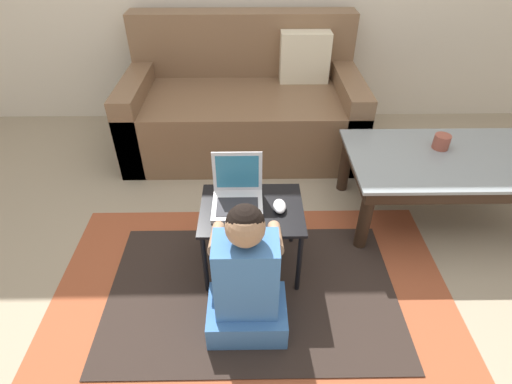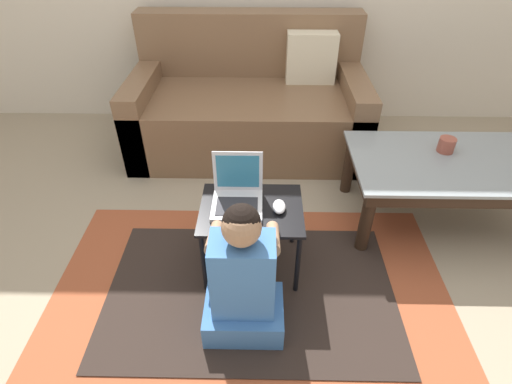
{
  "view_description": "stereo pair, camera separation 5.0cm",
  "coord_description": "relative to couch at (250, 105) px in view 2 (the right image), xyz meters",
  "views": [
    {
      "loc": [
        -0.04,
        -1.45,
        1.62
      ],
      "look_at": [
        -0.02,
        0.07,
        0.45
      ],
      "focal_mm": 28.0,
      "sensor_mm": 36.0,
      "label": 1
    },
    {
      "loc": [
        0.01,
        -1.45,
        1.62
      ],
      "look_at": [
        -0.02,
        0.07,
        0.45
      ],
      "focal_mm": 28.0,
      "sensor_mm": 36.0,
      "label": 2
    }
  ],
  "objects": [
    {
      "name": "ground_plane",
      "position": [
        0.09,
        -1.34,
        -0.31
      ],
      "size": [
        16.0,
        16.0,
        0.0
      ],
      "primitive_type": "plane",
      "color": "gray"
    },
    {
      "name": "area_rug",
      "position": [
        0.05,
        -1.5,
        -0.3
      ],
      "size": [
        1.98,
        1.25,
        0.01
      ],
      "color": "#9E4C2D",
      "rests_on": "ground_plane"
    },
    {
      "name": "couch",
      "position": [
        0.0,
        0.0,
        0.0
      ],
      "size": [
        1.67,
        0.93,
        0.91
      ],
      "color": "brown",
      "rests_on": "ground_plane"
    },
    {
      "name": "coffee_table",
      "position": [
        1.16,
        -0.91,
        0.04
      ],
      "size": [
        1.11,
        0.65,
        0.42
      ],
      "color": "gray",
      "rests_on": "ground_plane"
    },
    {
      "name": "laptop_desk",
      "position": [
        0.05,
        -1.32,
        0.03
      ],
      "size": [
        0.5,
        0.39,
        0.39
      ],
      "color": "black",
      "rests_on": "ground_plane"
    },
    {
      "name": "laptop",
      "position": [
        -0.02,
        -1.28,
        0.13
      ],
      "size": [
        0.24,
        0.23,
        0.24
      ],
      "color": "silver",
      "rests_on": "laptop_desk"
    },
    {
      "name": "computer_mouse",
      "position": [
        0.18,
        -1.32,
        0.1
      ],
      "size": [
        0.06,
        0.1,
        0.04
      ],
      "color": "silver",
      "rests_on": "laptop_desk"
    },
    {
      "name": "person_seated",
      "position": [
        0.02,
        -1.69,
        -0.01
      ],
      "size": [
        0.35,
        0.36,
        0.7
      ],
      "color": "#3D70B2",
      "rests_on": "ground_plane"
    },
    {
      "name": "cup_on_table",
      "position": [
        1.14,
        -0.81,
        0.15
      ],
      "size": [
        0.09,
        0.09,
        0.08
      ],
      "color": "#994C3D",
      "rests_on": "coffee_table"
    }
  ]
}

